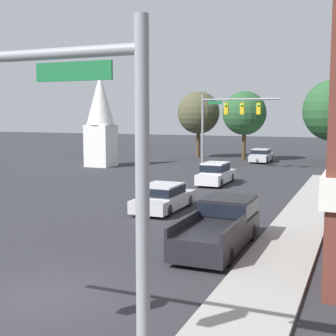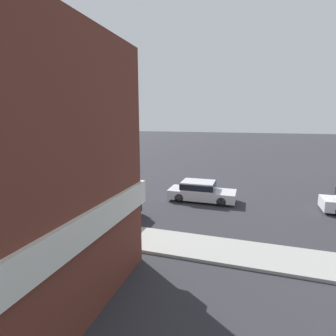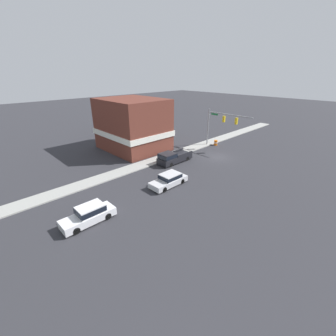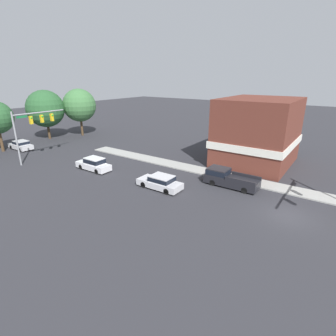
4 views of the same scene
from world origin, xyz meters
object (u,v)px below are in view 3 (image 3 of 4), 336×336
car_lead (169,179)px  pickup_truck_parked (173,157)px  construction_barrel (216,143)px  car_second_ahead (89,214)px

car_lead → pickup_truck_parked: bearing=-48.3°
pickup_truck_parked → construction_barrel: pickup_truck_parked is taller
car_second_ahead → construction_barrel: size_ratio=5.06×
car_lead → car_second_ahead: car_second_ahead is taller
car_second_ahead → pickup_truck_parked: (5.00, -15.72, 0.04)m
car_second_ahead → construction_barrel: 28.35m
car_lead → construction_barrel: 18.31m
car_lead → construction_barrel: bearing=-72.7°
car_lead → pickup_truck_parked: pickup_truck_parked is taller
car_second_ahead → pickup_truck_parked: bearing=-72.4°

